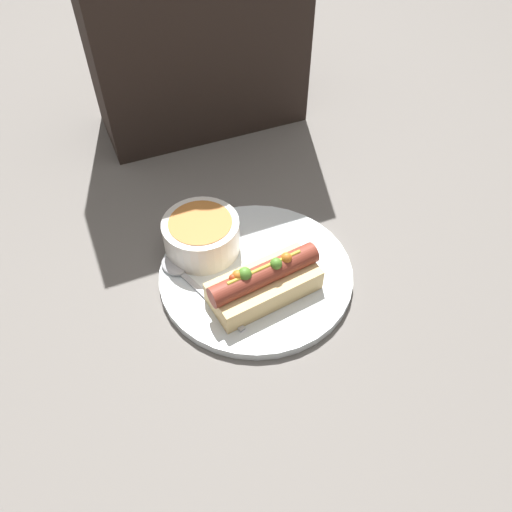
% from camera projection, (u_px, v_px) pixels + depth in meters
% --- Properties ---
extents(ground_plane, '(4.00, 4.00, 0.00)m').
position_uv_depth(ground_plane, '(256.00, 277.00, 0.68)').
color(ground_plane, slate).
extents(dinner_plate, '(0.26, 0.26, 0.01)m').
position_uv_depth(dinner_plate, '(256.00, 274.00, 0.68)').
color(dinner_plate, white).
rests_on(dinner_plate, ground_plane).
extents(hot_dog, '(0.15, 0.08, 0.06)m').
position_uv_depth(hot_dog, '(264.00, 282.00, 0.63)').
color(hot_dog, '#E5C17F').
rests_on(hot_dog, dinner_plate).
extents(soup_bowl, '(0.11, 0.11, 0.05)m').
position_uv_depth(soup_bowl, '(201.00, 234.00, 0.68)').
color(soup_bowl, silver).
rests_on(soup_bowl, dinner_plate).
extents(spoon, '(0.07, 0.16, 0.01)m').
position_uv_depth(spoon, '(183.00, 274.00, 0.66)').
color(spoon, '#B7B7BC').
rests_on(spoon, dinner_plate).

